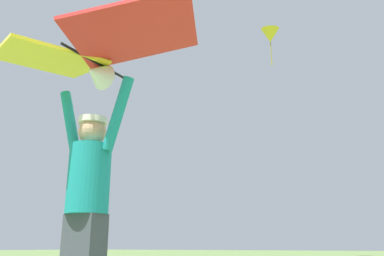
{
  "coord_description": "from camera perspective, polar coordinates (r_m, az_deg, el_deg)",
  "views": [
    {
      "loc": [
        2.35,
        -2.38,
        0.57
      ],
      "look_at": [
        -0.04,
        1.62,
        1.94
      ],
      "focal_mm": 37.85,
      "sensor_mm": 36.0,
      "label": 1
    }
  ],
  "objects": [
    {
      "name": "distant_kite_yellow_far_center",
      "position": [
        22.61,
        10.95,
        12.68
      ],
      "size": [
        1.11,
        1.16,
        2.27
      ],
      "color": "yellow"
    },
    {
      "name": "held_stunt_kite",
      "position": [
        3.66,
        -14.2,
        10.35
      ],
      "size": [
        2.23,
        1.19,
        0.44
      ],
      "color": "black"
    },
    {
      "name": "kite_flyer_person",
      "position": [
        3.38,
        -14.51,
        -9.67
      ],
      "size": [
        0.81,
        0.35,
        1.92
      ],
      "color": "#424751",
      "rests_on": "ground"
    }
  ]
}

